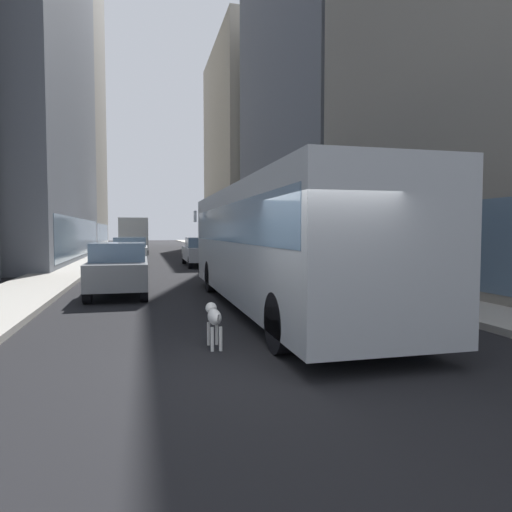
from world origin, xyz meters
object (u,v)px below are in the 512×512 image
at_px(car_silver_sedan, 202,251).
at_px(pedestrian_with_handbag, 422,263).
at_px(dalmatian_dog, 214,317).
at_px(car_grey_wagon, 119,268).
at_px(box_truck, 134,235).
at_px(traffic_light_near, 438,212).
at_px(car_white_van, 130,251).
at_px(transit_bus, 275,239).

height_order(car_silver_sedan, pedestrian_with_handbag, pedestrian_with_handbag).
bearing_deg(pedestrian_with_handbag, dalmatian_dog, -147.50).
bearing_deg(car_grey_wagon, box_truck, 90.00).
relative_size(car_silver_sedan, traffic_light_near, 1.34).
relative_size(car_grey_wagon, dalmatian_dog, 4.58).
height_order(car_white_van, traffic_light_near, traffic_light_near).
xyz_separation_m(dalmatian_dog, pedestrian_with_handbag, (7.06, 4.50, 0.50)).
bearing_deg(box_truck, car_grey_wagon, -90.00).
bearing_deg(traffic_light_near, box_truck, 103.87).
bearing_deg(traffic_light_near, car_grey_wagon, 146.67).
height_order(transit_bus, box_truck, same).
xyz_separation_m(car_grey_wagon, traffic_light_near, (7.70, -5.06, 1.61)).
height_order(car_grey_wagon, dalmatian_dog, car_grey_wagon).
height_order(transit_bus, traffic_light_near, traffic_light_near).
xyz_separation_m(transit_bus, box_truck, (-4.00, 29.75, -0.11)).
xyz_separation_m(car_grey_wagon, car_silver_sedan, (4.00, 11.17, 0.00)).
bearing_deg(car_silver_sedan, car_white_van, 155.57).
distance_m(car_grey_wagon, dalmatian_dog, 7.37).
distance_m(box_truck, traffic_light_near, 32.13).
height_order(transit_bus, car_silver_sedan, transit_bus).
height_order(car_grey_wagon, traffic_light_near, traffic_light_near).
height_order(transit_bus, dalmatian_dog, transit_bus).
bearing_deg(pedestrian_with_handbag, car_grey_wagon, 163.67).
bearing_deg(car_grey_wagon, car_silver_sedan, 70.29).
bearing_deg(car_silver_sedan, box_truck, 104.98).
bearing_deg(pedestrian_with_handbag, transit_bus, -168.46).
xyz_separation_m(car_silver_sedan, dalmatian_dog, (-2.11, -18.28, -0.31)).
bearing_deg(car_grey_wagon, pedestrian_with_handbag, -16.33).
bearing_deg(car_white_van, box_truck, 90.00).
height_order(box_truck, traffic_light_near, traffic_light_near).
xyz_separation_m(pedestrian_with_handbag, traffic_light_near, (-1.25, -2.44, 1.42)).
bearing_deg(traffic_light_near, car_silver_sedan, 102.84).
bearing_deg(car_white_van, car_silver_sedan, -24.43).
bearing_deg(pedestrian_with_handbag, traffic_light_near, -117.07).
distance_m(car_silver_sedan, pedestrian_with_handbag, 14.65).
relative_size(transit_bus, pedestrian_with_handbag, 6.82).
bearing_deg(car_silver_sedan, car_grey_wagon, -109.71).
distance_m(car_white_van, box_truck, 13.16).
relative_size(box_truck, pedestrian_with_handbag, 4.44).
distance_m(transit_bus, car_grey_wagon, 5.49).
relative_size(car_silver_sedan, pedestrian_with_handbag, 2.69).
distance_m(car_white_van, dalmatian_dog, 20.19).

